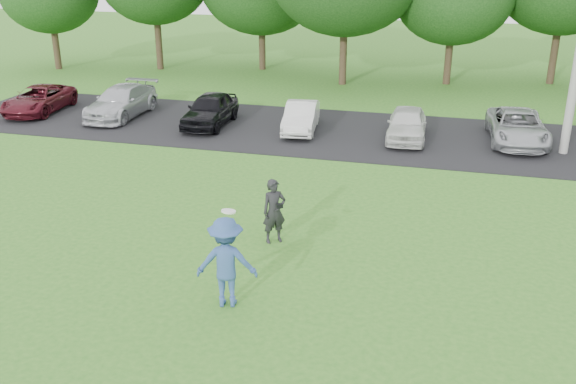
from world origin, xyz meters
name	(u,v)px	position (x,y,z in m)	size (l,w,h in m)	color
ground	(240,323)	(0.00, 0.00, 0.00)	(100.00, 100.00, 0.00)	#2F6E1F
parking_lot	(354,134)	(0.00, 13.00, 0.01)	(32.00, 6.50, 0.03)	black
frisbee_player	(226,262)	(-0.45, 0.59, 0.92)	(1.31, 0.93, 2.10)	#31508B
camera_bystander	(274,211)	(-0.34, 3.52, 0.78)	(0.68, 0.64, 1.56)	black
parked_cars	(341,118)	(-0.47, 12.97, 0.60)	(28.31, 4.61, 1.22)	#4D111A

